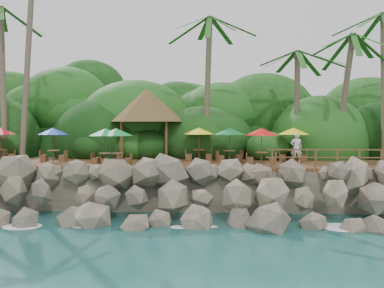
{
  "coord_description": "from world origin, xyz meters",
  "views": [
    {
      "loc": [
        1.08,
        -17.18,
        4.62
      ],
      "look_at": [
        0.0,
        6.0,
        3.4
      ],
      "focal_mm": 37.79,
      "sensor_mm": 36.0,
      "label": 1
    }
  ],
  "objects": [
    {
      "name": "ground",
      "position": [
        0.0,
        0.0,
        0.0
      ],
      "size": [
        140.0,
        140.0,
        0.0
      ],
      "primitive_type": "plane",
      "color": "#19514F",
      "rests_on": "ground"
    },
    {
      "name": "land_base",
      "position": [
        0.0,
        16.0,
        1.05
      ],
      "size": [
        32.0,
        25.2,
        2.1
      ],
      "primitive_type": "cube",
      "color": "gray",
      "rests_on": "ground"
    },
    {
      "name": "jungle_hill",
      "position": [
        0.0,
        23.5,
        0.0
      ],
      "size": [
        44.8,
        28.0,
        15.4
      ],
      "primitive_type": "ellipsoid",
      "color": "#143811",
      "rests_on": "ground"
    },
    {
      "name": "seawall",
      "position": [
        0.0,
        2.0,
        1.15
      ],
      "size": [
        29.0,
        4.0,
        2.3
      ],
      "primitive_type": null,
      "color": "gray",
      "rests_on": "ground"
    },
    {
      "name": "terrace",
      "position": [
        0.0,
        6.0,
        2.2
      ],
      "size": [
        26.0,
        5.0,
        0.2
      ],
      "primitive_type": "cube",
      "color": "brown",
      "rests_on": "land_base"
    },
    {
      "name": "jungle_foliage",
      "position": [
        0.0,
        15.0,
        0.0
      ],
      "size": [
        44.0,
        16.0,
        12.0
      ],
      "primitive_type": null,
      "color": "#143811",
      "rests_on": "ground"
    },
    {
      "name": "foam_line",
      "position": [
        0.0,
        0.3,
        0.03
      ],
      "size": [
        25.2,
        0.8,
        0.06
      ],
      "color": "white",
      "rests_on": "ground"
    },
    {
      "name": "palms",
      "position": [
        0.89,
        8.72,
        11.66
      ],
      "size": [
        30.2,
        7.01,
        15.0
      ],
      "color": "brown",
      "rests_on": "ground"
    },
    {
      "name": "palapa",
      "position": [
        -3.08,
        9.11,
        5.79
      ],
      "size": [
        4.85,
        4.85,
        4.6
      ],
      "color": "brown",
      "rests_on": "ground"
    },
    {
      "name": "dining_clusters",
      "position": [
        -0.48,
        5.78,
        3.98
      ],
      "size": [
        25.23,
        5.07,
        2.03
      ],
      "color": "brown",
      "rests_on": "terrace"
    },
    {
      "name": "railing",
      "position": [
        7.53,
        3.65,
        2.91
      ],
      "size": [
        7.2,
        0.1,
        1.0
      ],
      "color": "brown",
      "rests_on": "terrace"
    },
    {
      "name": "waiter",
      "position": [
        5.98,
        6.12,
        3.18
      ],
      "size": [
        0.65,
        0.44,
        1.76
      ],
      "primitive_type": "imported",
      "rotation": [
        0.0,
        0.0,
        3.11
      ],
      "color": "silver",
      "rests_on": "terrace"
    }
  ]
}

